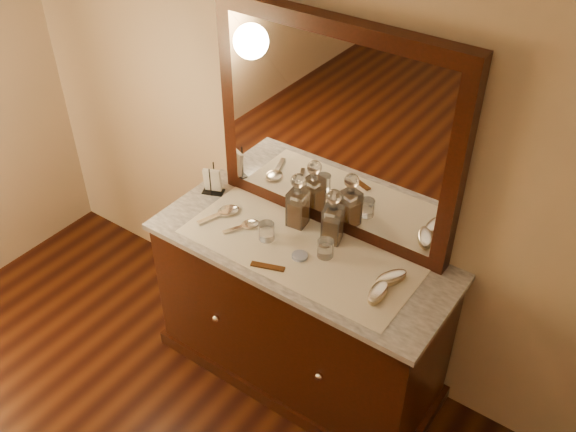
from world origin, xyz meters
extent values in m
plane|color=tan|center=(0.00, 2.25, 1.40)|extent=(4.50, 4.50, 0.00)
cube|color=black|center=(0.00, 1.96, 0.41)|extent=(1.40, 0.55, 0.82)
cube|color=black|center=(0.00, 1.96, 0.04)|extent=(1.46, 0.59, 0.08)
sphere|color=silver|center=(-0.30, 1.67, 0.45)|extent=(0.04, 0.04, 0.04)
sphere|color=silver|center=(0.30, 1.67, 0.45)|extent=(0.04, 0.04, 0.04)
cube|color=white|center=(0.00, 1.96, 0.83)|extent=(1.44, 0.59, 0.03)
cube|color=black|center=(0.00, 2.20, 1.35)|extent=(1.20, 0.08, 1.00)
cube|color=white|center=(0.00, 2.17, 1.35)|extent=(1.06, 0.01, 0.86)
cube|color=white|center=(0.00, 1.94, 0.85)|extent=(1.10, 0.45, 0.00)
cylinder|color=white|center=(0.03, 1.90, 0.86)|extent=(0.07, 0.07, 0.01)
cube|color=brown|center=(-0.04, 1.76, 0.86)|extent=(0.15, 0.08, 0.01)
cube|color=black|center=(-0.62, 2.06, 0.85)|extent=(0.12, 0.10, 0.01)
cylinder|color=black|center=(-0.60, 2.03, 0.93)|extent=(0.01, 0.01, 0.16)
cylinder|color=black|center=(-0.63, 2.09, 0.93)|extent=(0.01, 0.01, 0.16)
cube|color=white|center=(-0.62, 2.06, 0.92)|extent=(0.09, 0.07, 0.13)
cube|color=brown|center=(-0.11, 2.09, 0.92)|extent=(0.08, 0.08, 0.13)
cube|color=white|center=(-0.11, 2.09, 0.95)|extent=(0.10, 0.10, 0.18)
cylinder|color=white|center=(-0.11, 2.09, 1.05)|extent=(0.04, 0.04, 0.03)
sphere|color=white|center=(-0.11, 2.09, 1.10)|extent=(0.08, 0.08, 0.07)
cube|color=brown|center=(0.08, 2.08, 0.92)|extent=(0.09, 0.09, 0.13)
cube|color=white|center=(0.08, 2.08, 0.94)|extent=(0.11, 0.11, 0.18)
cylinder|color=white|center=(0.08, 2.08, 1.05)|extent=(0.04, 0.04, 0.03)
sphere|color=white|center=(0.08, 2.08, 1.10)|extent=(0.09, 0.09, 0.07)
ellipsoid|color=tan|center=(0.44, 1.89, 0.87)|extent=(0.08, 0.16, 0.02)
ellipsoid|color=silver|center=(0.44, 1.89, 0.88)|extent=(0.08, 0.16, 0.02)
ellipsoid|color=tan|center=(0.44, 2.00, 0.87)|extent=(0.13, 0.17, 0.02)
ellipsoid|color=silver|center=(0.44, 2.00, 0.88)|extent=(0.13, 0.17, 0.02)
ellipsoid|color=silver|center=(-0.44, 1.97, 0.86)|extent=(0.12, 0.13, 0.02)
cube|color=silver|center=(-0.47, 1.88, 0.86)|extent=(0.07, 0.14, 0.01)
ellipsoid|color=silver|center=(-0.29, 1.95, 0.86)|extent=(0.11, 0.11, 0.02)
cube|color=silver|center=(-0.33, 1.88, 0.86)|extent=(0.07, 0.11, 0.01)
cylinder|color=white|center=(-0.17, 1.92, 0.90)|extent=(0.07, 0.07, 0.08)
cylinder|color=white|center=(0.12, 1.98, 0.90)|extent=(0.07, 0.07, 0.08)
camera|label=1|loc=(1.23, 0.12, 2.75)|focal=39.81mm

